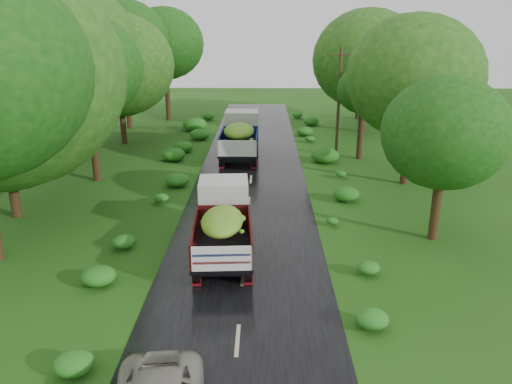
{
  "coord_description": "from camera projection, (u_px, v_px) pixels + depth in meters",
  "views": [
    {
      "loc": [
        0.74,
        -12.59,
        8.98
      ],
      "look_at": [
        0.42,
        8.72,
        1.7
      ],
      "focal_mm": 35.0,
      "sensor_mm": 36.0,
      "label": 1
    }
  ],
  "objects": [
    {
      "name": "trees_right",
      "position": [
        380.0,
        72.0,
        35.46
      ],
      "size": [
        5.72,
        31.96,
        7.96
      ],
      "color": "black",
      "rests_on": "ground"
    },
    {
      "name": "road_lines",
      "position": [
        245.0,
        252.0,
        20.49
      ],
      "size": [
        0.12,
        69.6,
        0.0
      ],
      "color": "#BFB78C",
      "rests_on": "road"
    },
    {
      "name": "road",
      "position": [
        244.0,
        263.0,
        19.55
      ],
      "size": [
        6.5,
        80.0,
        0.02
      ],
      "primitive_type": "cube",
      "color": "black",
      "rests_on": "ground"
    },
    {
      "name": "shrubs",
      "position": [
        250.0,
        184.0,
        27.96
      ],
      "size": [
        11.9,
        44.0,
        0.7
      ],
      "color": "#246317",
      "rests_on": "ground"
    },
    {
      "name": "utility_pole",
      "position": [
        339.0,
        101.0,
        34.38
      ],
      "size": [
        1.3,
        0.28,
        7.42
      ],
      "rotation": [
        0.0,
        0.0,
        -0.14
      ],
      "color": "#382616",
      "rests_on": "ground"
    },
    {
      "name": "truck_near",
      "position": [
        223.0,
        220.0,
        20.04
      ],
      "size": [
        2.5,
        6.2,
        2.56
      ],
      "rotation": [
        0.0,
        0.0,
        0.06
      ],
      "color": "black",
      "rests_on": "ground"
    },
    {
      "name": "ground",
      "position": [
        238.0,
        341.0,
        14.82
      ],
      "size": [
        120.0,
        120.0,
        0.0
      ],
      "primitive_type": "plane",
      "color": "#1D470F",
      "rests_on": "ground"
    },
    {
      "name": "trees_left",
      "position": [
        82.0,
        57.0,
        30.76
      ],
      "size": [
        7.76,
        33.85,
        9.64
      ],
      "color": "black",
      "rests_on": "ground"
    },
    {
      "name": "truck_far",
      "position": [
        240.0,
        134.0,
        34.48
      ],
      "size": [
        2.53,
        6.9,
        2.89
      ],
      "rotation": [
        0.0,
        0.0,
        -0.01
      ],
      "color": "black",
      "rests_on": "ground"
    }
  ]
}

